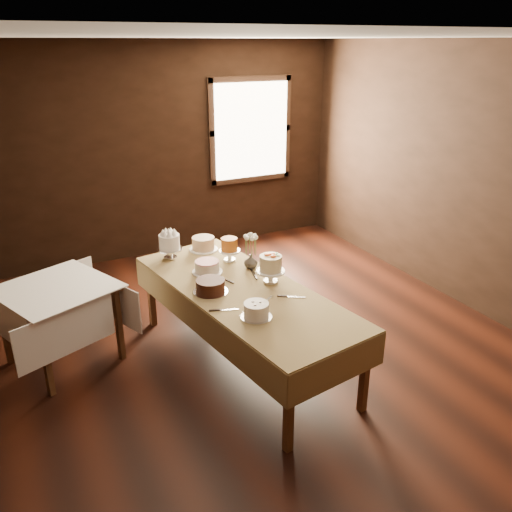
{
  "coord_description": "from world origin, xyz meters",
  "views": [
    {
      "loc": [
        -1.98,
        -3.75,
        2.78
      ],
      "look_at": [
        0.0,
        0.2,
        0.95
      ],
      "focal_mm": 36.7,
      "sensor_mm": 36.0,
      "label": 1
    }
  ],
  "objects_px": {
    "cake_meringue": "(170,247)",
    "cake_server_a": "(268,299)",
    "cake_server_b": "(296,297)",
    "cake_flowers": "(271,270)",
    "cake_swirl": "(256,311)",
    "cake_server_c": "(221,278)",
    "cake_lattice": "(207,268)",
    "cake_server_e": "(229,310)",
    "display_table": "(243,295)",
    "cake_caramel": "(229,251)",
    "cake_chocolate": "(210,287)",
    "cake_speckled": "(203,244)",
    "cake_server_d": "(253,272)",
    "flower_vase": "(251,261)",
    "side_table": "(57,296)"
  },
  "relations": [
    {
      "from": "cake_lattice",
      "to": "cake_server_a",
      "type": "relative_size",
      "value": 1.2
    },
    {
      "from": "cake_server_a",
      "to": "cake_server_c",
      "type": "bearing_deg",
      "value": 75.43
    },
    {
      "from": "flower_vase",
      "to": "cake_meringue",
      "type": "bearing_deg",
      "value": 136.64
    },
    {
      "from": "side_table",
      "to": "cake_speckled",
      "type": "xyz_separation_m",
      "value": [
        1.5,
        0.27,
        0.15
      ]
    },
    {
      "from": "cake_flowers",
      "to": "cake_server_b",
      "type": "xyz_separation_m",
      "value": [
        0.05,
        -0.37,
        -0.11
      ]
    },
    {
      "from": "cake_server_d",
      "to": "flower_vase",
      "type": "height_order",
      "value": "flower_vase"
    },
    {
      "from": "side_table",
      "to": "cake_lattice",
      "type": "relative_size",
      "value": 4.1
    },
    {
      "from": "cake_meringue",
      "to": "cake_server_b",
      "type": "relative_size",
      "value": 1.09
    },
    {
      "from": "cake_chocolate",
      "to": "cake_server_d",
      "type": "height_order",
      "value": "cake_chocolate"
    },
    {
      "from": "side_table",
      "to": "cake_server_e",
      "type": "relative_size",
      "value": 4.92
    },
    {
      "from": "cake_caramel",
      "to": "cake_swirl",
      "type": "height_order",
      "value": "cake_caramel"
    },
    {
      "from": "cake_lattice",
      "to": "cake_chocolate",
      "type": "bearing_deg",
      "value": -107.94
    },
    {
      "from": "cake_flowers",
      "to": "cake_server_c",
      "type": "bearing_deg",
      "value": 143.71
    },
    {
      "from": "cake_speckled",
      "to": "cake_server_a",
      "type": "bearing_deg",
      "value": -86.76
    },
    {
      "from": "cake_chocolate",
      "to": "cake_swirl",
      "type": "distance_m",
      "value": 0.6
    },
    {
      "from": "side_table",
      "to": "display_table",
      "type": "bearing_deg",
      "value": -27.23
    },
    {
      "from": "cake_speckled",
      "to": "cake_flowers",
      "type": "distance_m",
      "value": 1.04
    },
    {
      "from": "cake_chocolate",
      "to": "cake_server_d",
      "type": "xyz_separation_m",
      "value": [
        0.51,
        0.21,
        -0.05
      ]
    },
    {
      "from": "cake_speckled",
      "to": "flower_vase",
      "type": "height_order",
      "value": "same"
    },
    {
      "from": "cake_server_a",
      "to": "cake_server_c",
      "type": "relative_size",
      "value": 1.0
    },
    {
      "from": "cake_swirl",
      "to": "cake_server_b",
      "type": "distance_m",
      "value": 0.5
    },
    {
      "from": "cake_server_a",
      "to": "cake_server_e",
      "type": "bearing_deg",
      "value": 150.73
    },
    {
      "from": "cake_server_c",
      "to": "cake_lattice",
      "type": "bearing_deg",
      "value": 0.49
    },
    {
      "from": "cake_meringue",
      "to": "cake_server_a",
      "type": "bearing_deg",
      "value": -69.82
    },
    {
      "from": "cake_caramel",
      "to": "cake_server_a",
      "type": "xyz_separation_m",
      "value": [
        -0.05,
        -0.92,
        -0.1
      ]
    },
    {
      "from": "cake_lattice",
      "to": "cake_flowers",
      "type": "relative_size",
      "value": 1.08
    },
    {
      "from": "cake_server_e",
      "to": "display_table",
      "type": "bearing_deg",
      "value": 67.36
    },
    {
      "from": "cake_server_a",
      "to": "cake_server_b",
      "type": "xyz_separation_m",
      "value": [
        0.24,
        -0.07,
        0.0
      ]
    },
    {
      "from": "cake_server_a",
      "to": "cake_server_c",
      "type": "distance_m",
      "value": 0.6
    },
    {
      "from": "side_table",
      "to": "cake_flowers",
      "type": "height_order",
      "value": "cake_flowers"
    },
    {
      "from": "cake_speckled",
      "to": "flower_vase",
      "type": "xyz_separation_m",
      "value": [
        0.23,
        -0.64,
        0.0
      ]
    },
    {
      "from": "cake_server_e",
      "to": "cake_meringue",
      "type": "bearing_deg",
      "value": 113.22
    },
    {
      "from": "display_table",
      "to": "cake_caramel",
      "type": "relative_size",
      "value": 10.27
    },
    {
      "from": "display_table",
      "to": "cake_speckled",
      "type": "xyz_separation_m",
      "value": [
        0.03,
        1.03,
        0.12
      ]
    },
    {
      "from": "display_table",
      "to": "cake_chocolate",
      "type": "height_order",
      "value": "cake_chocolate"
    },
    {
      "from": "side_table",
      "to": "cake_server_c",
      "type": "relative_size",
      "value": 4.92
    },
    {
      "from": "flower_vase",
      "to": "cake_lattice",
      "type": "bearing_deg",
      "value": 167.85
    },
    {
      "from": "cake_flowers",
      "to": "cake_meringue",
      "type": "bearing_deg",
      "value": 124.15
    },
    {
      "from": "cake_flowers",
      "to": "flower_vase",
      "type": "bearing_deg",
      "value": 93.63
    },
    {
      "from": "cake_speckled",
      "to": "cake_lattice",
      "type": "height_order",
      "value": "cake_speckled"
    },
    {
      "from": "display_table",
      "to": "cake_server_e",
      "type": "height_order",
      "value": "cake_server_e"
    },
    {
      "from": "cake_server_a",
      "to": "flower_vase",
      "type": "relative_size",
      "value": 1.74
    },
    {
      "from": "cake_flowers",
      "to": "cake_server_b",
      "type": "relative_size",
      "value": 1.11
    },
    {
      "from": "cake_flowers",
      "to": "cake_swirl",
      "type": "bearing_deg",
      "value": -127.69
    },
    {
      "from": "display_table",
      "to": "cake_lattice",
      "type": "relative_size",
      "value": 8.85
    },
    {
      "from": "cake_swirl",
      "to": "cake_server_b",
      "type": "height_order",
      "value": "cake_swirl"
    },
    {
      "from": "cake_flowers",
      "to": "cake_swirl",
      "type": "xyz_separation_m",
      "value": [
        -0.41,
        -0.53,
        -0.05
      ]
    },
    {
      "from": "cake_flowers",
      "to": "cake_server_b",
      "type": "bearing_deg",
      "value": -81.82
    },
    {
      "from": "cake_meringue",
      "to": "side_table",
      "type": "bearing_deg",
      "value": -169.58
    },
    {
      "from": "cake_lattice",
      "to": "cake_server_d",
      "type": "height_order",
      "value": "cake_lattice"
    }
  ]
}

